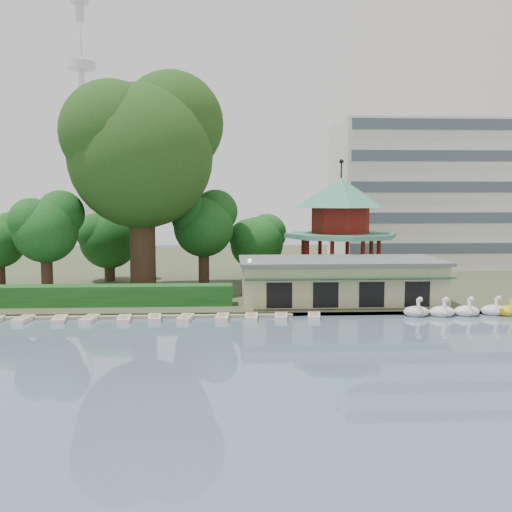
{
  "coord_description": "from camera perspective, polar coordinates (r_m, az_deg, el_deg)",
  "views": [
    {
      "loc": [
        -0.42,
        -30.0,
        9.77
      ],
      "look_at": [
        2.0,
        18.0,
        5.0
      ],
      "focal_mm": 40.0,
      "sensor_mm": 36.0,
      "label": 1
    }
  ],
  "objects": [
    {
      "name": "broadcast_tower",
      "position": [
        176.67,
        -16.94,
        13.31
      ],
      "size": [
        8.0,
        8.0,
        96.0
      ],
      "color": "silver",
      "rests_on": "ground"
    },
    {
      "name": "moored_rowboats",
      "position": [
        47.82,
        -14.68,
        -6.09
      ],
      "size": [
        35.26,
        2.73,
        0.36
      ],
      "color": "silver",
      "rests_on": "ground"
    },
    {
      "name": "boathouse",
      "position": [
        53.52,
        8.38,
        -2.34
      ],
      "size": [
        18.6,
        9.39,
        3.9
      ],
      "color": "tan",
      "rests_on": "shore"
    },
    {
      "name": "small_trees",
      "position": [
        63.03,
        -14.22,
        2.31
      ],
      "size": [
        39.62,
        16.6,
        10.48
      ],
      "color": "#3A281C",
      "rests_on": "shore"
    },
    {
      "name": "lamp_post",
      "position": [
        49.45,
        -0.64,
        -1.8
      ],
      "size": [
        0.36,
        0.36,
        4.28
      ],
      "color": "black",
      "rests_on": "shore"
    },
    {
      "name": "pavilion",
      "position": [
        63.27,
        8.45,
        3.54
      ],
      "size": [
        12.4,
        12.4,
        13.5
      ],
      "color": "tan",
      "rests_on": "shore"
    },
    {
      "name": "office_building",
      "position": [
        85.65,
        19.93,
        5.31
      ],
      "size": [
        38.0,
        18.0,
        20.0
      ],
      "color": "silver",
      "rests_on": "shore"
    },
    {
      "name": "embankment",
      "position": [
        48.27,
        -2.34,
        -5.83
      ],
      "size": [
        220.0,
        0.6,
        0.3
      ],
      "primitive_type": "cube",
      "color": "gray",
      "rests_on": "ground"
    },
    {
      "name": "swan_boats",
      "position": [
        51.98,
        21.31,
        -5.11
      ],
      "size": [
        12.83,
        2.14,
        1.92
      ],
      "color": "silver",
      "rests_on": "ground"
    },
    {
      "name": "shore",
      "position": [
        82.55,
        -2.58,
        -0.99
      ],
      "size": [
        220.0,
        70.0,
        0.4
      ],
      "primitive_type": "cube",
      "color": "#424930",
      "rests_on": "ground"
    },
    {
      "name": "ground_plane",
      "position": [
        31.55,
        -2.03,
        -12.38
      ],
      "size": [
        220.0,
        220.0,
        0.0
      ],
      "primitive_type": "plane",
      "color": "slate",
      "rests_on": "ground"
    },
    {
      "name": "big_tree",
      "position": [
        59.08,
        -11.24,
        10.82
      ],
      "size": [
        15.78,
        14.71,
        22.55
      ],
      "color": "#3A281C",
      "rests_on": "shore"
    },
    {
      "name": "hedge",
      "position": [
        53.24,
        -18.78,
        -3.79
      ],
      "size": [
        30.0,
        2.0,
        1.8
      ],
      "primitive_type": "cube",
      "color": "#1A531C",
      "rests_on": "shore"
    },
    {
      "name": "dock",
      "position": [
        49.54,
        -16.43,
        -5.8
      ],
      "size": [
        34.0,
        1.6,
        0.24
      ],
      "primitive_type": "cube",
      "color": "gray",
      "rests_on": "ground"
    }
  ]
}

